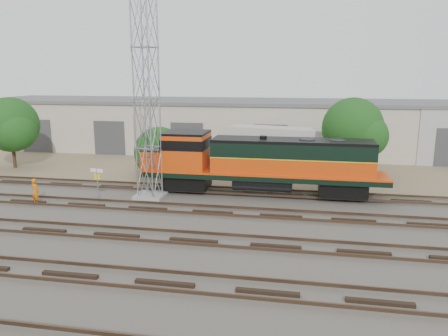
% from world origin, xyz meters
% --- Properties ---
extents(ground, '(140.00, 140.00, 0.00)m').
position_xyz_m(ground, '(0.00, 0.00, 0.00)').
color(ground, '#47423A').
rests_on(ground, ground).
extents(dirt_strip, '(80.00, 16.00, 0.02)m').
position_xyz_m(dirt_strip, '(0.00, 15.00, 0.01)').
color(dirt_strip, '#726047').
rests_on(dirt_strip, ground).
extents(tracks, '(80.00, 20.40, 0.28)m').
position_xyz_m(tracks, '(0.00, -3.00, 0.08)').
color(tracks, black).
rests_on(tracks, ground).
extents(warehouse, '(58.40, 10.40, 5.30)m').
position_xyz_m(warehouse, '(0.04, 22.98, 2.65)').
color(warehouse, beige).
rests_on(warehouse, ground).
extents(locomotive, '(16.23, 2.85, 3.90)m').
position_xyz_m(locomotive, '(2.19, 6.00, 2.25)').
color(locomotive, black).
rests_on(locomotive, tracks).
extents(signal_tower, '(1.88, 1.88, 12.76)m').
position_xyz_m(signal_tower, '(-4.79, 4.16, 6.23)').
color(signal_tower, gray).
rests_on(signal_tower, ground).
extents(sign_post, '(0.90, 0.16, 2.21)m').
position_xyz_m(sign_post, '(-7.66, 2.46, 1.55)').
color(sign_post, gray).
rests_on(sign_post, ground).
extents(worker, '(0.71, 0.61, 1.64)m').
position_xyz_m(worker, '(-11.32, 1.34, 0.82)').
color(worker, '#D7650B').
rests_on(worker, ground).
extents(semi_trailer, '(11.81, 4.86, 3.56)m').
position_xyz_m(semi_trailer, '(4.82, 14.05, 2.24)').
color(semi_trailer, '#BEBEBE').
rests_on(semi_trailer, ground).
extents(tree_west, '(4.89, 4.66, 6.09)m').
position_xyz_m(tree_west, '(-19.23, 10.50, 3.64)').
color(tree_west, '#382619').
rests_on(tree_west, ground).
extents(tree_mid, '(4.33, 4.13, 4.13)m').
position_xyz_m(tree_mid, '(-6.03, 10.40, 1.71)').
color(tree_mid, '#382619').
rests_on(tree_mid, ground).
extents(tree_east, '(4.88, 4.65, 6.28)m').
position_xyz_m(tree_east, '(8.98, 11.73, 3.83)').
color(tree_east, '#382619').
rests_on(tree_east, ground).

